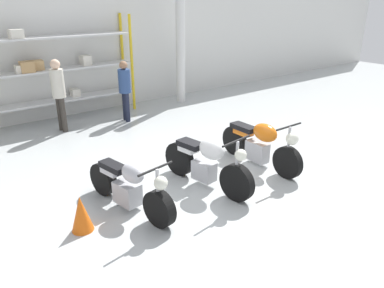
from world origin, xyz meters
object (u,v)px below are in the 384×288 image
person_near_rack (58,90)px  traffic_cone (81,214)px  shelving_rack (54,67)px  person_browsing (125,87)px  motorcycle_white (207,162)px  motorcycle_orange (260,144)px  motorcycle_silver (129,187)px

person_near_rack → traffic_cone: 4.67m
shelving_rack → person_browsing: size_ratio=2.56×
shelving_rack → person_browsing: (1.42, -1.12, -0.50)m
shelving_rack → traffic_cone: size_ratio=7.49×
motorcycle_white → motorcycle_orange: 1.41m
motorcycle_silver → motorcycle_white: bearing=73.9°
motorcycle_white → motorcycle_orange: size_ratio=0.99×
motorcycle_silver → person_near_rack: size_ratio=1.11×
person_browsing → traffic_cone: person_browsing is taller
shelving_rack → motorcycle_white: (0.74, -5.38, -0.96)m
motorcycle_white → motorcycle_orange: bearing=84.3°
shelving_rack → motorcycle_white: shelving_rack is taller
shelving_rack → person_near_rack: shelving_rack is taller
motorcycle_white → person_near_rack: 4.63m
motorcycle_orange → motorcycle_white: bearing=-87.8°
motorcycle_orange → shelving_rack: bearing=-157.9°
motorcycle_white → person_near_rack: bearing=-175.4°
shelving_rack → motorcycle_orange: bearing=-68.0°
motorcycle_silver → motorcycle_orange: bearing=78.2°
motorcycle_orange → person_browsing: (-0.73, 4.20, 0.47)m
motorcycle_orange → person_browsing: person_browsing is taller
motorcycle_orange → person_near_rack: 5.07m
motorcycle_orange → traffic_cone: bearing=-90.1°
shelving_rack → motorcycle_silver: shelving_rack is taller
motorcycle_orange → traffic_cone: motorcycle_orange is taller
motorcycle_white → motorcycle_silver: bearing=-104.3°
shelving_rack → motorcycle_orange: shelving_rack is taller
shelving_rack → person_browsing: bearing=-38.3°
motorcycle_orange → person_near_rack: (-2.40, 4.43, 0.59)m
person_browsing → traffic_cone: bearing=62.3°
shelving_rack → traffic_cone: shelving_rack is taller
motorcycle_silver → traffic_cone: motorcycle_silver is taller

